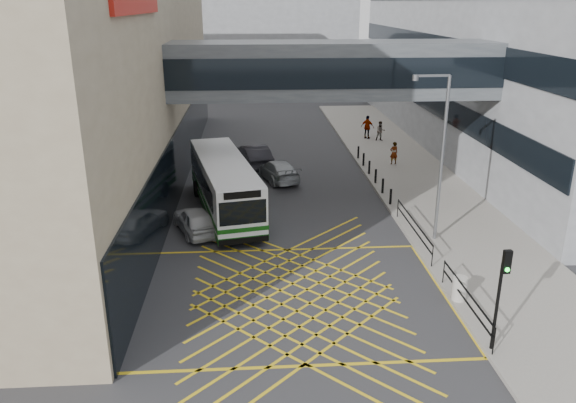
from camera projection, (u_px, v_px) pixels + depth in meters
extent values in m
plane|color=#333335|center=(295.00, 297.00, 22.27)|extent=(120.00, 120.00, 0.00)
cube|color=black|center=(184.00, 150.00, 36.27)|extent=(0.10, 41.50, 4.00)
cube|color=black|center=(422.00, 97.00, 44.23)|extent=(0.10, 43.50, 1.60)
cube|color=black|center=(427.00, 44.00, 42.88)|extent=(0.10, 43.50, 1.60)
cube|color=gray|center=(246.00, 18.00, 75.51)|extent=(28.00, 16.00, 18.00)
cube|color=#494E53|center=(332.00, 69.00, 31.22)|extent=(20.00, 4.00, 3.00)
cube|color=black|center=(338.00, 74.00, 29.32)|extent=(19.50, 0.06, 1.60)
cube|color=black|center=(327.00, 66.00, 33.12)|extent=(19.50, 0.06, 1.60)
cube|color=gray|center=(413.00, 178.00, 36.90)|extent=(6.00, 54.00, 0.16)
cube|color=gold|center=(295.00, 297.00, 22.27)|extent=(12.00, 9.00, 0.01)
cube|color=silver|center=(224.00, 184.00, 30.75)|extent=(4.51, 10.86, 2.60)
cube|color=#0E460E|center=(225.00, 203.00, 31.13)|extent=(4.55, 10.90, 0.33)
cube|color=#0E460E|center=(225.00, 195.00, 30.96)|extent=(4.57, 10.91, 0.21)
cube|color=black|center=(222.00, 175.00, 31.16)|extent=(4.29, 9.55, 1.01)
cube|color=black|center=(243.00, 213.00, 25.88)|extent=(2.18, 0.53, 1.16)
cube|color=black|center=(242.00, 195.00, 25.57)|extent=(1.71, 0.41, 0.34)
cube|color=silver|center=(223.00, 161.00, 30.31)|extent=(4.47, 10.76, 0.10)
cube|color=black|center=(244.00, 240.00, 26.33)|extent=(2.38, 0.58, 0.29)
cube|color=black|center=(211.00, 177.00, 35.94)|extent=(2.38, 0.58, 0.29)
cylinder|color=black|center=(212.00, 229.00, 27.69)|extent=(0.46, 1.00, 0.96)
cylinder|color=black|center=(260.00, 224.00, 28.30)|extent=(0.46, 1.00, 0.96)
cylinder|color=black|center=(197.00, 189.00, 33.63)|extent=(0.46, 1.00, 0.96)
cylinder|color=black|center=(236.00, 185.00, 34.24)|extent=(0.46, 1.00, 0.96)
imported|color=silver|center=(195.00, 220.00, 28.29)|extent=(3.12, 4.56, 1.34)
imported|color=black|center=(254.00, 156.00, 39.58)|extent=(3.17, 5.48, 1.61)
imported|color=gray|center=(278.00, 170.00, 36.65)|extent=(3.20, 4.90, 1.41)
cylinder|color=black|center=(497.00, 307.00, 18.18)|extent=(0.12, 0.12, 3.10)
cube|color=black|center=(507.00, 262.00, 17.41)|extent=(0.27, 0.18, 0.77)
sphere|color=#19E533|center=(507.00, 270.00, 17.40)|extent=(0.16, 0.16, 0.15)
cylinder|color=slate|center=(442.00, 161.00, 26.06)|extent=(0.16, 0.16, 7.83)
cube|color=slate|center=(433.00, 76.00, 24.66)|extent=(1.57, 0.17, 0.10)
cylinder|color=slate|center=(415.00, 78.00, 24.60)|extent=(0.29, 0.29, 0.24)
cylinder|color=#ADA89E|center=(459.00, 288.00, 21.61)|extent=(0.55, 0.55, 0.96)
cube|color=black|center=(467.00, 292.00, 20.40)|extent=(0.05, 5.00, 0.05)
cube|color=black|center=(466.00, 301.00, 20.54)|extent=(0.05, 5.00, 0.05)
cube|color=black|center=(414.00, 221.00, 26.98)|extent=(0.05, 6.00, 0.05)
cube|color=black|center=(413.00, 229.00, 27.12)|extent=(0.05, 6.00, 0.05)
cylinder|color=black|center=(494.00, 341.00, 18.21)|extent=(0.04, 0.04, 1.00)
cylinder|color=black|center=(444.00, 272.00, 22.90)|extent=(0.04, 0.04, 1.00)
cylinder|color=black|center=(432.00, 256.00, 24.31)|extent=(0.04, 0.04, 1.00)
cylinder|color=black|center=(398.00, 208.00, 29.95)|extent=(0.04, 0.04, 1.00)
cylinder|color=black|center=(391.00, 197.00, 31.86)|extent=(0.14, 0.14, 0.90)
cylinder|color=black|center=(383.00, 186.00, 33.74)|extent=(0.14, 0.14, 0.90)
cylinder|color=black|center=(376.00, 176.00, 35.61)|extent=(0.14, 0.14, 0.90)
cylinder|color=black|center=(369.00, 167.00, 37.49)|extent=(0.14, 0.14, 0.90)
cylinder|color=black|center=(364.00, 159.00, 39.37)|extent=(0.14, 0.14, 0.90)
cylinder|color=black|center=(358.00, 152.00, 41.25)|extent=(0.14, 0.14, 0.90)
imported|color=gray|center=(394.00, 153.00, 39.62)|extent=(0.72, 0.58, 1.61)
imported|color=gray|center=(381.00, 131.00, 46.36)|extent=(0.79, 0.47, 1.60)
imported|color=gray|center=(367.00, 127.00, 47.02)|extent=(1.26, 1.09, 1.94)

